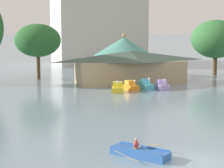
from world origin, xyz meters
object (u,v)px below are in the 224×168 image
(rowboat_with_rower, at_px, (140,153))
(shoreline_tree_right, at_px, (216,39))
(shoreline_tree_mid, at_px, (38,40))
(pedal_boat_orange, at_px, (131,86))
(boathouse, at_px, (130,66))
(pedal_boat_lavender, at_px, (162,86))
(green_roof_pavilion, at_px, (124,54))
(pedal_boat_cyan, at_px, (146,85))
(pedal_boat_yellow, at_px, (118,88))
(background_building_block, at_px, (97,18))

(rowboat_with_rower, bearing_deg, shoreline_tree_right, 105.34)
(shoreline_tree_mid, bearing_deg, pedal_boat_orange, -56.21)
(boathouse, bearing_deg, pedal_boat_lavender, -74.83)
(green_roof_pavilion, height_order, shoreline_tree_right, shoreline_tree_right)
(shoreline_tree_right, bearing_deg, pedal_boat_cyan, -144.52)
(pedal_boat_yellow, distance_m, pedal_boat_orange, 2.57)
(green_roof_pavilion, relative_size, shoreline_tree_right, 1.08)
(pedal_boat_orange, bearing_deg, green_roof_pavilion, 150.06)
(pedal_boat_cyan, bearing_deg, rowboat_with_rower, -25.84)
(pedal_boat_yellow, bearing_deg, shoreline_tree_mid, -135.42)
(rowboat_with_rower, bearing_deg, shoreline_tree_mid, 143.69)
(background_building_block, bearing_deg, pedal_boat_lavender, -92.71)
(boathouse, distance_m, shoreline_tree_right, 20.74)
(pedal_boat_yellow, bearing_deg, pedal_boat_cyan, 126.57)
(rowboat_with_rower, distance_m, green_roof_pavilion, 47.96)
(rowboat_with_rower, bearing_deg, boathouse, 123.27)
(pedal_boat_cyan, relative_size, shoreline_tree_right, 0.28)
(rowboat_with_rower, bearing_deg, background_building_block, 129.23)
(pedal_boat_orange, distance_m, shoreline_tree_right, 26.49)
(green_roof_pavilion, distance_m, shoreline_tree_mid, 15.91)
(green_roof_pavilion, bearing_deg, shoreline_tree_mid, -176.86)
(pedal_boat_lavender, distance_m, green_roof_pavilion, 18.29)
(shoreline_tree_right, bearing_deg, green_roof_pavilion, 168.90)
(background_building_block, bearing_deg, pedal_boat_orange, -98.28)
(pedal_boat_yellow, distance_m, background_building_block, 49.61)
(pedal_boat_yellow, relative_size, shoreline_tree_right, 0.28)
(pedal_boat_cyan, bearing_deg, pedal_boat_orange, -85.81)
(boathouse, relative_size, shoreline_tree_mid, 1.92)
(green_roof_pavilion, height_order, shoreline_tree_mid, shoreline_tree_mid)
(pedal_boat_yellow, bearing_deg, background_building_block, -172.53)
(shoreline_tree_mid, height_order, shoreline_tree_right, shoreline_tree_right)
(rowboat_with_rower, relative_size, shoreline_tree_right, 0.38)
(pedal_boat_cyan, height_order, green_roof_pavilion, green_roof_pavilion)
(pedal_boat_orange, bearing_deg, background_building_block, 156.65)
(rowboat_with_rower, bearing_deg, pedal_boat_lavender, 115.11)
(background_building_block, bearing_deg, rowboat_with_rower, -101.97)
(boathouse, bearing_deg, shoreline_tree_mid, 145.41)
(pedal_boat_yellow, relative_size, pedal_boat_orange, 1.09)
(pedal_boat_yellow, distance_m, boathouse, 9.88)
(pedal_boat_cyan, distance_m, green_roof_pavilion, 17.56)
(rowboat_with_rower, distance_m, pedal_boat_lavender, 31.02)
(green_roof_pavilion, distance_m, shoreline_tree_right, 17.49)
(green_roof_pavilion, xyz_separation_m, shoreline_tree_right, (16.97, -3.33, 2.61))
(rowboat_with_rower, distance_m, shoreline_tree_mid, 45.42)
(pedal_boat_cyan, xyz_separation_m, shoreline_tree_right, (19.24, 13.72, 6.15))
(pedal_boat_lavender, xyz_separation_m, background_building_block, (2.22, 46.93, 10.81))
(pedal_boat_orange, distance_m, boathouse, 7.92)
(pedal_boat_cyan, height_order, boathouse, boathouse)
(pedal_boat_yellow, distance_m, pedal_boat_cyan, 4.87)
(pedal_boat_lavender, bearing_deg, pedal_boat_cyan, -108.74)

